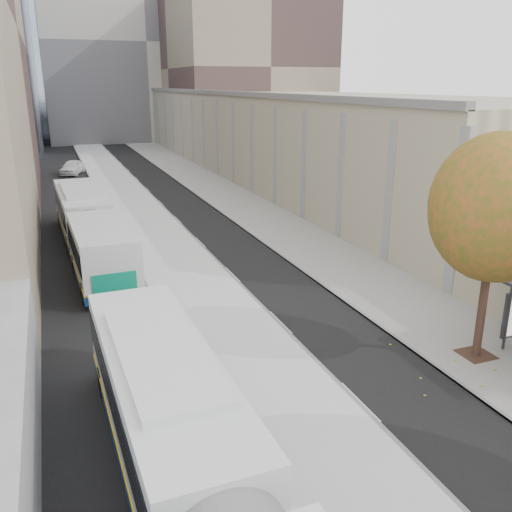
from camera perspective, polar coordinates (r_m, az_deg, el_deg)
name	(u,v)px	position (r m, az deg, el deg)	size (l,w,h in m)	color
bus_platform	(148,225)	(36.58, -11.34, 3.20)	(4.25, 150.00, 0.15)	silver
sidewalk	(260,216)	(38.63, 0.45, 4.27)	(4.75, 150.00, 0.08)	gray
building_tan	(261,126)	(68.91, 0.54, 13.56)	(18.00, 92.00, 8.00)	gray
building_far_block	(137,45)	(97.44, -12.44, 20.88)	(30.00, 18.00, 30.00)	#A9A39C
tree_c	(496,208)	(18.85, 23.94, 4.60)	(4.20, 4.20, 7.28)	black
bus_near	(210,507)	(11.11, -4.91, -24.86)	(2.88, 16.98, 2.82)	silver
bus_far	(89,226)	(31.07, -17.14, 3.01)	(3.12, 17.19, 2.85)	silver
distant_car	(72,167)	(59.80, -18.77, 8.83)	(1.73, 4.29, 1.46)	white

